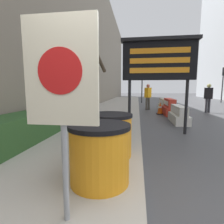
{
  "coord_description": "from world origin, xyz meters",
  "views": [
    {
      "loc": [
        -0.12,
        -1.65,
        1.49
      ],
      "look_at": [
        -1.53,
        7.98,
        0.2
      ],
      "focal_mm": 28.0,
      "sensor_mm": 36.0,
      "label": 1
    }
  ],
  "objects": [
    {
      "name": "bare_tree",
      "position": [
        -2.87,
        6.18,
        2.17
      ],
      "size": [
        2.33,
        2.34,
        4.04
      ],
      "color": "#4C3D2D",
      "rests_on": "sidewalk_left"
    },
    {
      "name": "pedestrian_worker",
      "position": [
        0.61,
        11.06,
        1.08
      ],
      "size": [
        0.51,
        0.56,
        1.82
      ],
      "rotation": [
        0.0,
        0.0,
        0.96
      ],
      "color": "#514C42",
      "rests_on": "ground_plane"
    },
    {
      "name": "jersey_barrier_red_striped",
      "position": [
        1.71,
        8.74,
        0.41
      ],
      "size": [
        0.64,
        1.86,
        0.93
      ],
      "color": "red",
      "rests_on": "ground_plane"
    },
    {
      "name": "hedge_strip",
      "position": [
        -2.96,
        3.32,
        0.51
      ],
      "size": [
        0.9,
        5.24,
        0.71
      ],
      "color": "#284C23",
      "rests_on": "sidewalk_left"
    },
    {
      "name": "traffic_cone_far",
      "position": [
        2.29,
        10.0,
        0.31
      ],
      "size": [
        0.35,
        0.35,
        0.63
      ],
      "color": "black",
      "rests_on": "ground_plane"
    },
    {
      "name": "barrel_drum_foreground",
      "position": [
        -0.64,
        0.68,
        0.59
      ],
      "size": [
        0.87,
        0.87,
        0.85
      ],
      "color": "orange",
      "rests_on": "sidewalk_left"
    },
    {
      "name": "barrel_drum_middle",
      "position": [
        -0.64,
        1.69,
        0.59
      ],
      "size": [
        0.87,
        0.87,
        0.85
      ],
      "color": "orange",
      "rests_on": "sidewalk_left"
    },
    {
      "name": "jersey_barrier_white",
      "position": [
        1.71,
        6.39,
        0.33
      ],
      "size": [
        0.6,
        1.87,
        0.75
      ],
      "color": "silver",
      "rests_on": "ground_plane"
    },
    {
      "name": "building_left_facade",
      "position": [
        -3.76,
        9.8,
        5.84
      ],
      "size": [
        0.4,
        50.4,
        11.68
      ],
      "color": "#706656",
      "rests_on": "ground_plane"
    },
    {
      "name": "traffic_light_near_curb",
      "position": [
        0.33,
        17.33,
        2.77
      ],
      "size": [
        0.28,
        0.45,
        3.82
      ],
      "color": "#2D2D30",
      "rests_on": "ground_plane"
    },
    {
      "name": "warning_sign",
      "position": [
        -0.82,
        -0.11,
        1.54
      ],
      "size": [
        0.7,
        0.08,
        1.99
      ],
      "color": "gray",
      "rests_on": "sidewalk_left"
    },
    {
      "name": "pedestrian_passerby",
      "position": [
        4.27,
        10.06,
        1.06
      ],
      "size": [
        0.55,
        0.46,
        1.8
      ],
      "rotation": [
        0.0,
        0.0,
        2.69
      ],
      "color": "#333338",
      "rests_on": "ground_plane"
    },
    {
      "name": "traffic_cone_near",
      "position": [
        2.09,
        6.56,
        0.29
      ],
      "size": [
        0.33,
        0.33,
        0.59
      ],
      "color": "black",
      "rests_on": "ground_plane"
    },
    {
      "name": "traffic_light_far_side",
      "position": [
        8.96,
        18.86,
        2.72
      ],
      "size": [
        0.28,
        0.45,
        3.74
      ],
      "color": "#2D2D30",
      "rests_on": "ground_plane"
    },
    {
      "name": "jersey_barrier_cream",
      "position": [
        1.71,
        11.06,
        0.35
      ],
      "size": [
        0.52,
        2.18,
        0.79
      ],
      "color": "beige",
      "rests_on": "ground_plane"
    },
    {
      "name": "message_board",
      "position": [
        0.54,
        4.32,
        2.39
      ],
      "size": [
        2.44,
        0.36,
        3.09
      ],
      "color": "black",
      "rests_on": "ground_plane"
    },
    {
      "name": "traffic_cone_mid",
      "position": [
        1.22,
        8.96,
        0.36
      ],
      "size": [
        0.41,
        0.41,
        0.73
      ],
      "color": "black",
      "rests_on": "ground_plane"
    }
  ]
}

